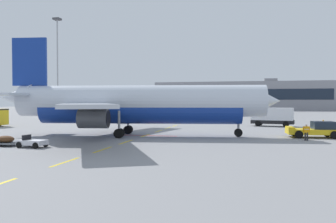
# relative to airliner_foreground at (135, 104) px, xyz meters

# --- Properties ---
(ground) EXTENTS (400.00, 400.00, 0.00)m
(ground) POSITION_rel_airliner_foreground_xyz_m (23.08, 18.75, -3.95)
(ground) COLOR gray
(apron_paint_markings) EXTENTS (8.00, 98.45, 0.01)m
(apron_paint_markings) POSITION_rel_airliner_foreground_xyz_m (1.08, 18.37, -3.95)
(apron_paint_markings) COLOR yellow
(apron_paint_markings) RESTS_ON ground
(airliner_foreground) EXTENTS (34.80, 34.32, 12.20)m
(airliner_foreground) POSITION_rel_airliner_foreground_xyz_m (0.00, 0.00, 0.00)
(airliner_foreground) COLOR silver
(airliner_foreground) RESTS_ON ground
(pushback_tug) EXTENTS (6.18, 3.53, 2.08)m
(pushback_tug) POSITION_rel_airliner_foreground_xyz_m (21.23, 2.86, -3.05)
(pushback_tug) COLOR yellow
(pushback_tug) RESTS_ON ground
(airliner_mid_left) EXTENTS (26.33, 26.25, 9.25)m
(airliner_mid_left) POSITION_rel_airliner_foreground_xyz_m (-47.40, 67.83, -0.96)
(airliner_mid_left) COLOR silver
(airliner_mid_left) RESTS_ON ground
(catering_truck) EXTENTS (7.32, 3.61, 3.14)m
(catering_truck) POSITION_rel_airliner_foreground_xyz_m (17.79, 21.24, -2.30)
(catering_truck) COLOR black
(catering_truck) RESTS_ON ground
(baggage_train) EXTENTS (8.70, 2.38, 1.14)m
(baggage_train) POSITION_rel_airliner_foreground_xyz_m (-8.93, -12.09, -3.42)
(baggage_train) COLOR silver
(baggage_train) RESTS_ON ground
(ground_crew_worker) EXTENTS (0.71, 0.31, 1.78)m
(ground_crew_worker) POSITION_rel_airliner_foreground_xyz_m (19.64, -0.87, -2.93)
(ground_crew_worker) COLOR #232328
(ground_crew_worker) RESTS_ON ground
(apron_light_mast_near) EXTENTS (1.80, 1.80, 26.07)m
(apron_light_mast_near) POSITION_rel_airliner_foreground_xyz_m (-35.47, 42.92, 12.17)
(apron_light_mast_near) COLOR slate
(apron_light_mast_near) RESTS_ON ground
(terminal_satellite) EXTENTS (84.92, 18.23, 15.19)m
(terminal_satellite) POSITION_rel_airliner_foreground_xyz_m (11.23, 134.90, 2.86)
(terminal_satellite) COLOR gray
(terminal_satellite) RESTS_ON ground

